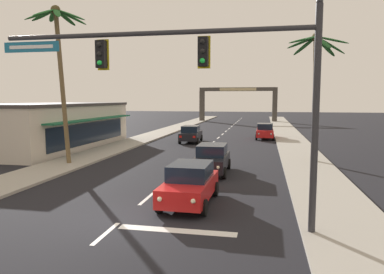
# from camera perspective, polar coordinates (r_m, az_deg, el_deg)

# --- Properties ---
(ground_plane) EXTENTS (220.00, 220.00, 0.00)m
(ground_plane) POSITION_cam_1_polar(r_m,az_deg,el_deg) (13.52, -11.12, -12.81)
(ground_plane) COLOR black
(sidewalk_right) EXTENTS (3.20, 110.00, 0.14)m
(sidewalk_right) POSITION_cam_1_polar(r_m,az_deg,el_deg) (32.22, 16.29, -1.80)
(sidewalk_right) COLOR #9E998E
(sidewalk_right) RESTS_ON ground
(sidewalk_left) EXTENTS (3.20, 110.00, 0.14)m
(sidewalk_left) POSITION_cam_1_polar(r_m,az_deg,el_deg) (34.53, -10.45, -1.14)
(sidewalk_left) COLOR #9E998E
(sidewalk_left) RESTS_ON ground
(lane_markings) EXTENTS (4.28, 89.70, 0.01)m
(lane_markings) POSITION_cam_1_polar(r_m,az_deg,el_deg) (32.96, 3.35, -1.51)
(lane_markings) COLOR silver
(lane_markings) RESTS_ON ground
(traffic_signal_mast) EXTENTS (10.87, 0.41, 7.35)m
(traffic_signal_mast) POSITION_cam_1_polar(r_m,az_deg,el_deg) (11.79, 2.65, 10.12)
(traffic_signal_mast) COLOR #2D2D33
(traffic_signal_mast) RESTS_ON ground
(sedan_lead_at_stop_bar) EXTENTS (2.01, 4.48, 1.68)m
(sedan_lead_at_stop_bar) POSITION_cam_1_polar(r_m,az_deg,el_deg) (15.06, -0.33, -7.35)
(sedan_lead_at_stop_bar) COLOR red
(sedan_lead_at_stop_bar) RESTS_ON ground
(sedan_third_in_queue) EXTENTS (1.98, 4.46, 1.68)m
(sedan_third_in_queue) POSITION_cam_1_polar(r_m,az_deg,el_deg) (21.21, 3.17, -3.42)
(sedan_third_in_queue) COLOR black
(sedan_third_in_queue) RESTS_ON ground
(sedan_oncoming_far) EXTENTS (2.08, 4.50, 1.68)m
(sedan_oncoming_far) POSITION_cam_1_polar(r_m,az_deg,el_deg) (35.97, -0.18, 0.50)
(sedan_oncoming_far) COLOR black
(sedan_oncoming_far) RESTS_ON ground
(sedan_parked_nearest_kerb) EXTENTS (1.95, 4.45, 1.68)m
(sedan_parked_nearest_kerb) POSITION_cam_1_polar(r_m,az_deg,el_deg) (39.86, 11.47, 0.93)
(sedan_parked_nearest_kerb) COLOR red
(sedan_parked_nearest_kerb) RESTS_ON ground
(palm_left_second) EXTENTS (3.96, 3.91, 10.26)m
(palm_left_second) POSITION_cam_1_polar(r_m,az_deg,el_deg) (25.29, -20.37, 13.39)
(palm_left_second) COLOR brown
(palm_left_second) RESTS_ON ground
(palm_right_second) EXTENTS (3.90, 4.01, 8.68)m
(palm_right_second) POSITION_cam_1_polar(r_m,az_deg,el_deg) (25.65, 19.03, 10.38)
(palm_right_second) COLOR brown
(palm_right_second) RESTS_ON ground
(storefront_strip_left) EXTENTS (7.82, 16.73, 3.96)m
(storefront_strip_left) POSITION_cam_1_polar(r_m,az_deg,el_deg) (34.22, -20.81, 1.72)
(storefront_strip_left) COLOR beige
(storefront_strip_left) RESTS_ON ground
(town_gateway_arch) EXTENTS (14.68, 0.90, 6.49)m
(town_gateway_arch) POSITION_cam_1_polar(r_m,az_deg,el_deg) (69.27, 7.26, 5.93)
(town_gateway_arch) COLOR #423D38
(town_gateway_arch) RESTS_ON ground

